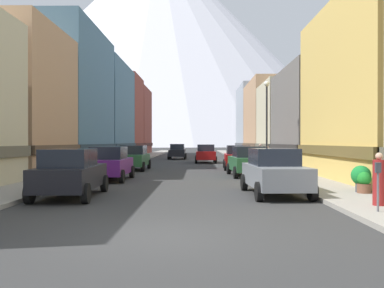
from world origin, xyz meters
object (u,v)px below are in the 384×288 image
(streetlamp_right, at_px, (267,112))
(car_left_1, at_px, (110,163))
(pedestrian_0, at_px, (260,154))
(car_driving_0, at_px, (206,153))
(car_left_2, at_px, (134,158))
(car_right_0, at_px, (274,172))
(car_right_2, at_px, (238,157))
(car_left_0, at_px, (70,173))
(potted_plant_1, at_px, (361,177))
(potted_plant_2, at_px, (364,183))
(pedestrian_1, at_px, (379,181))
(car_right_1, at_px, (248,161))
(pedestrian_2, at_px, (268,157))
(potted_plant_0, at_px, (64,165))
(parking_meter_near, at_px, (378,180))
(car_driving_1, at_px, (177,151))

(streetlamp_right, bearing_deg, car_left_1, -149.60)
(pedestrian_0, bearing_deg, car_driving_0, 136.02)
(car_left_2, distance_m, car_right_0, 16.13)
(car_left_1, distance_m, car_right_2, 11.86)
(car_left_0, xyz_separation_m, streetlamp_right, (9.15, 12.15, 3.09))
(car_left_0, xyz_separation_m, potted_plant_1, (10.80, 0.56, -0.18))
(car_left_1, xyz_separation_m, potted_plant_2, (10.80, -6.53, -0.36))
(pedestrian_0, height_order, pedestrian_1, pedestrian_0)
(car_right_1, xyz_separation_m, potted_plant_2, (3.20, -9.30, -0.36))
(pedestrian_2, bearing_deg, potted_plant_1, -87.43)
(car_right_0, bearing_deg, potted_plant_1, -3.98)
(car_right_0, height_order, pedestrian_0, pedestrian_0)
(car_left_0, height_order, pedestrian_0, pedestrian_0)
(pedestrian_2, bearing_deg, pedestrian_0, 90.00)
(car_left_0, relative_size, potted_plant_1, 4.48)
(potted_plant_0, bearing_deg, car_left_2, 61.17)
(potted_plant_1, bearing_deg, car_left_1, 150.04)
(car_left_0, relative_size, car_right_0, 1.00)
(car_right_0, xyz_separation_m, car_driving_0, (-2.20, 24.82, 0.00))
(car_left_2, height_order, parking_meter_near, car_left_2)
(car_left_0, bearing_deg, pedestrian_1, -15.39)
(potted_plant_1, bearing_deg, parking_meter_near, -105.78)
(potted_plant_0, xyz_separation_m, streetlamp_right, (12.35, 2.95, 3.31))
(car_driving_1, height_order, parking_meter_near, car_driving_1)
(car_right_0, bearing_deg, parking_meter_near, -67.20)
(car_right_2, xyz_separation_m, car_driving_1, (-5.40, 18.47, 0.00))
(car_left_1, xyz_separation_m, car_driving_1, (2.20, 27.58, 0.00))
(car_driving_1, height_order, pedestrian_2, car_driving_1)
(car_left_1, relative_size, parking_meter_near, 3.32)
(pedestrian_0, height_order, pedestrian_2, pedestrian_0)
(car_left_2, xyz_separation_m, pedestrian_2, (10.05, 2.26, -0.04))
(car_left_2, bearing_deg, car_right_2, 6.56)
(car_driving_0, height_order, car_driving_1, same)
(car_driving_1, xyz_separation_m, parking_meter_near, (7.35, -38.22, 0.11))
(car_left_2, relative_size, car_right_0, 0.99)
(streetlamp_right, bearing_deg, potted_plant_1, -81.90)
(car_driving_0, xyz_separation_m, pedestrian_1, (4.65, -28.36, -0.03))
(car_right_2, relative_size, potted_plant_0, 4.51)
(potted_plant_0, bearing_deg, car_right_1, 1.92)
(potted_plant_0, bearing_deg, streetlamp_right, 13.45)
(car_left_1, relative_size, car_right_2, 0.99)
(car_right_2, height_order, car_driving_0, same)
(car_left_2, distance_m, pedestrian_2, 10.30)
(car_left_1, bearing_deg, car_driving_0, 73.99)
(car_right_1, bearing_deg, pedestrian_0, 78.04)
(car_right_0, xyz_separation_m, parking_meter_near, (1.95, -4.65, 0.11))
(car_driving_0, relative_size, car_driving_1, 1.00)
(parking_meter_near, bearing_deg, car_right_1, 98.25)
(car_left_1, xyz_separation_m, pedestrian_2, (10.05, 10.49, -0.04))
(car_driving_1, relative_size, parking_meter_near, 3.31)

